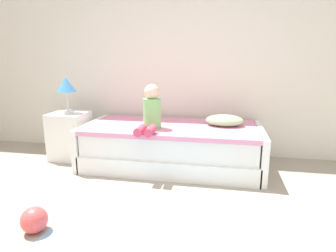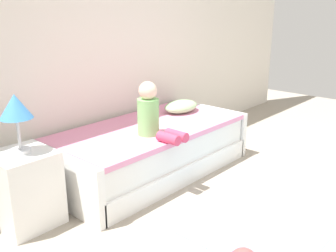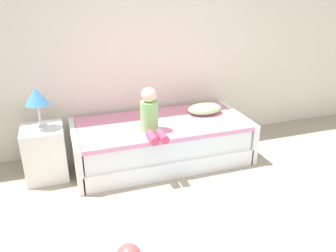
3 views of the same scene
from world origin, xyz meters
name	(u,v)px [view 1 (image 1 of 3)]	position (x,y,z in m)	size (l,w,h in m)	color
wall_rear	(176,45)	(0.00, 2.60, 1.45)	(7.20, 0.10, 2.90)	silver
bed	(172,146)	(0.06, 2.00, 0.25)	(2.11, 1.00, 0.50)	white
nightstand	(70,136)	(-1.29, 2.02, 0.30)	(0.44, 0.44, 0.60)	white
table_lamp	(66,86)	(-1.29, 2.02, 0.94)	(0.24, 0.24, 0.45)	silver
child_figure	(151,111)	(-0.13, 1.77, 0.70)	(0.20, 0.51, 0.50)	#7FC672
pillow	(224,120)	(0.67, 2.10, 0.56)	(0.44, 0.30, 0.13)	#99CC8C
toy_ball	(34,220)	(-0.70, 0.42, 0.10)	(0.20, 0.20, 0.20)	#E54C4C
area_rug	(157,223)	(0.17, 0.70, 0.00)	(1.60, 1.10, 0.01)	#7AA8CC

